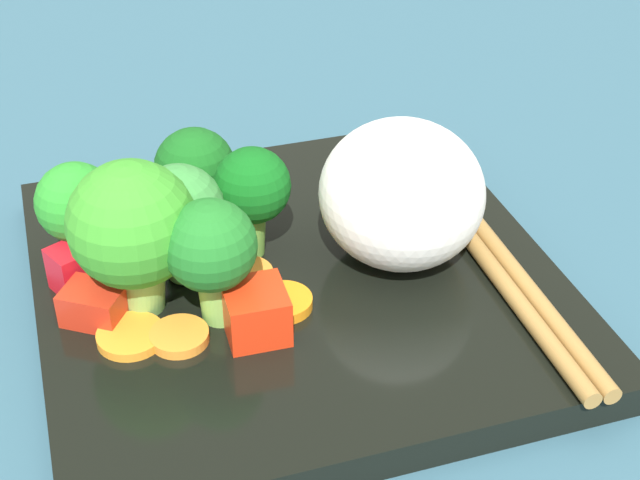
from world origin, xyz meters
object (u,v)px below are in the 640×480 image
object	(u,v)px
chopstick_pair	(492,255)
square_plate	(296,283)
broccoli_floret_3	(179,213)
carrot_slice_4	(207,244)
rice_mound	(403,196)

from	to	relation	value
chopstick_pair	square_plate	bearing A→B (deg)	77.45
broccoli_floret_3	chopstick_pair	distance (cm)	15.42
broccoli_floret_3	carrot_slice_4	distance (cm)	4.08
rice_mound	broccoli_floret_3	distance (cm)	10.64
rice_mound	chopstick_pair	size ratio (longest dim) A/B	0.39
rice_mound	chopstick_pair	xyz separation A→B (cm)	(-1.60, -4.26, -3.16)
square_plate	carrot_slice_4	bearing A→B (deg)	51.89
rice_mound	carrot_slice_4	bearing A→B (deg)	70.61
square_plate	chopstick_pair	world-z (taller)	chopstick_pair
rice_mound	chopstick_pair	bearing A→B (deg)	-110.62
rice_mound	broccoli_floret_3	world-z (taller)	rice_mound
square_plate	broccoli_floret_3	distance (cm)	6.91
square_plate	rice_mound	xyz separation A→B (cm)	(-0.18, -5.31, 4.39)
square_plate	rice_mound	world-z (taller)	rice_mound
rice_mound	carrot_slice_4	world-z (taller)	rice_mound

